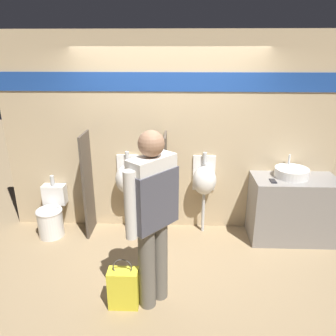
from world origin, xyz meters
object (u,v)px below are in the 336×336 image
(urinal_far, at_px, (204,181))
(toilet, at_px, (52,215))
(sink_basin, at_px, (292,173))
(urinal_near_counter, at_px, (127,179))
(person_in_vest, at_px, (152,210))
(shopping_bag, at_px, (124,288))
(cell_phone, at_px, (273,181))

(urinal_far, distance_m, toilet, 2.18)
(sink_basin, height_order, urinal_near_counter, urinal_near_counter)
(person_in_vest, bearing_deg, urinal_near_counter, 59.53)
(person_in_vest, height_order, shopping_bag, person_in_vest)
(toilet, relative_size, shopping_bag, 1.44)
(urinal_far, height_order, toilet, urinal_far)
(cell_phone, height_order, urinal_near_counter, urinal_near_counter)
(sink_basin, bearing_deg, urinal_far, 175.20)
(urinal_near_counter, relative_size, person_in_vest, 0.63)
(sink_basin, bearing_deg, person_in_vest, -142.39)
(sink_basin, height_order, urinal_far, urinal_far)
(sink_basin, distance_m, cell_phone, 0.33)
(sink_basin, xyz_separation_m, urinal_near_counter, (-2.19, 0.09, -0.17))
(shopping_bag, bearing_deg, urinal_far, 59.55)
(shopping_bag, bearing_deg, toilet, 132.41)
(cell_phone, distance_m, person_in_vest, 1.85)
(toilet, bearing_deg, person_in_vest, -39.43)
(urinal_near_counter, height_order, shopping_bag, urinal_near_counter)
(urinal_far, xyz_separation_m, toilet, (-2.12, -0.16, -0.49))
(toilet, bearing_deg, urinal_near_counter, 8.64)
(sink_basin, relative_size, urinal_near_counter, 0.38)
(cell_phone, distance_m, urinal_far, 0.90)
(urinal_far, relative_size, shopping_bag, 2.06)
(toilet, distance_m, shopping_bag, 1.83)
(person_in_vest, distance_m, shopping_bag, 0.89)
(person_in_vest, bearing_deg, urinal_far, 18.63)
(sink_basin, distance_m, toilet, 3.32)
(urinal_near_counter, bearing_deg, cell_phone, -7.87)
(toilet, height_order, person_in_vest, person_in_vest)
(cell_phone, height_order, shopping_bag, cell_phone)
(urinal_near_counter, xyz_separation_m, shopping_bag, (0.17, -1.51, -0.56))
(urinal_far, bearing_deg, shopping_bag, -120.45)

